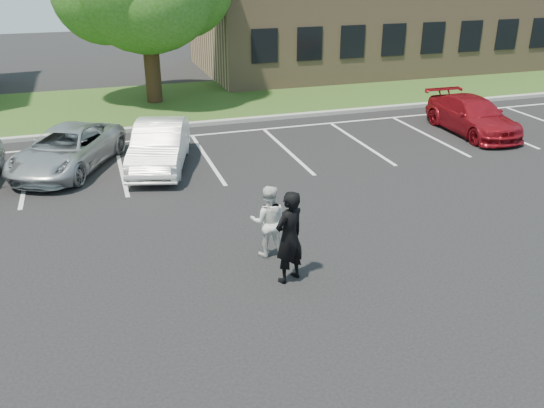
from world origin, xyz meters
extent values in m
plane|color=black|center=(0.00, 0.00, 0.00)|extent=(90.00, 90.00, 0.00)
cube|color=gray|center=(0.00, 12.00, 0.07)|extent=(40.00, 0.30, 0.15)
cube|color=#2C4C15|center=(0.00, 16.00, 0.04)|extent=(44.00, 8.00, 0.08)
cube|color=silver|center=(-5.60, 8.00, 0.01)|extent=(0.12, 5.20, 0.01)
cube|color=silver|center=(-2.80, 8.00, 0.01)|extent=(0.12, 5.20, 0.01)
cube|color=silver|center=(0.00, 8.00, 0.01)|extent=(0.12, 5.20, 0.01)
cube|color=silver|center=(2.80, 8.00, 0.01)|extent=(0.12, 5.20, 0.01)
cube|color=silver|center=(5.60, 8.00, 0.01)|extent=(0.12, 5.20, 0.01)
cube|color=silver|center=(8.40, 8.00, 0.01)|extent=(0.12, 5.20, 0.01)
cube|color=silver|center=(11.20, 8.00, 0.01)|extent=(0.12, 5.20, 0.01)
cube|color=silver|center=(1.40, 10.70, 0.01)|extent=(34.00, 0.12, 0.01)
cube|color=black|center=(4.80, 16.97, 2.20)|extent=(1.30, 0.06, 1.60)
cube|color=black|center=(7.10, 16.97, 2.20)|extent=(1.30, 0.06, 1.60)
cube|color=black|center=(9.40, 16.97, 2.20)|extent=(1.30, 0.06, 1.60)
cube|color=black|center=(11.70, 16.97, 2.20)|extent=(1.30, 0.06, 1.60)
cube|color=black|center=(14.00, 16.97, 2.20)|extent=(1.30, 0.06, 1.60)
cube|color=black|center=(16.30, 16.97, 2.20)|extent=(1.30, 0.06, 1.60)
cube|color=black|center=(18.60, 16.97, 2.20)|extent=(1.30, 0.06, 1.60)
cube|color=black|center=(20.90, 16.97, 2.20)|extent=(1.30, 0.06, 1.60)
cylinder|color=black|center=(-0.64, 16.26, 1.60)|extent=(0.70, 0.70, 3.20)
imported|color=black|center=(0.00, -0.13, 0.99)|extent=(0.86, 0.74, 1.98)
imported|color=silver|center=(-0.07, 1.04, 0.83)|extent=(0.95, 0.83, 1.66)
imported|color=#AEB1B6|center=(-4.34, 8.31, 0.66)|extent=(4.06, 5.19, 1.31)
imported|color=white|center=(-1.56, 7.64, 0.71)|extent=(2.59, 4.56, 1.42)
imported|color=maroon|center=(10.13, 7.86, 0.66)|extent=(1.97, 4.58, 1.31)
camera|label=1|loc=(-3.52, -9.88, 6.24)|focal=38.00mm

